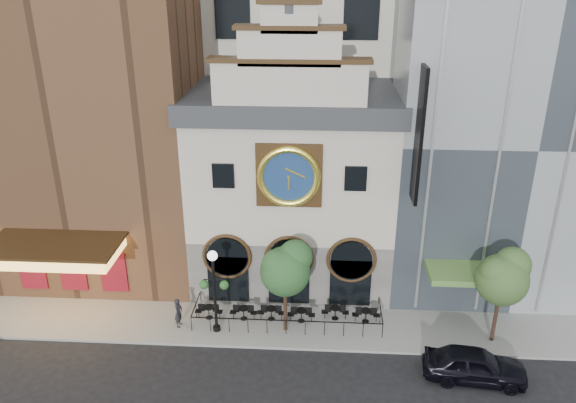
# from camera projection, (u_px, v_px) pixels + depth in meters

# --- Properties ---
(ground) EXTENTS (120.00, 120.00, 0.00)m
(ground) POSITION_uv_depth(u_px,v_px,m) (285.00, 350.00, 30.15)
(ground) COLOR black
(ground) RESTS_ON ground
(sidewalk) EXTENTS (44.00, 5.00, 0.15)m
(sidewalk) POSITION_uv_depth(u_px,v_px,m) (287.00, 321.00, 32.41)
(sidewalk) COLOR gray
(sidewalk) RESTS_ON ground
(clock_building) EXTENTS (12.60, 8.78, 18.65)m
(clock_building) POSITION_uv_depth(u_px,v_px,m) (293.00, 182.00, 34.68)
(clock_building) COLOR #605E5B
(clock_building) RESTS_ON ground
(theater_building) EXTENTS (14.00, 15.60, 25.00)m
(theater_building) POSITION_uv_depth(u_px,v_px,m) (87.00, 76.00, 35.01)
(theater_building) COLOR brown
(theater_building) RESTS_ON ground
(retail_building) EXTENTS (14.00, 14.40, 20.00)m
(retail_building) POSITION_uv_depth(u_px,v_px,m) (505.00, 121.00, 34.59)
(retail_building) COLOR gray
(retail_building) RESTS_ON ground
(cafe_railing) EXTENTS (10.60, 2.60, 0.90)m
(cafe_railing) POSITION_uv_depth(u_px,v_px,m) (287.00, 314.00, 32.21)
(cafe_railing) COLOR black
(cafe_railing) RESTS_ON sidewalk
(bistro_0) EXTENTS (1.58, 0.68, 0.90)m
(bistro_0) POSITION_uv_depth(u_px,v_px,m) (209.00, 311.00, 32.42)
(bistro_0) COLOR black
(bistro_0) RESTS_ON sidewalk
(bistro_1) EXTENTS (1.58, 0.68, 0.90)m
(bistro_1) POSITION_uv_depth(u_px,v_px,m) (244.00, 312.00, 32.33)
(bistro_1) COLOR black
(bistro_1) RESTS_ON sidewalk
(bistro_2) EXTENTS (1.58, 0.68, 0.90)m
(bistro_2) POSITION_uv_depth(u_px,v_px,m) (271.00, 313.00, 32.30)
(bistro_2) COLOR black
(bistro_2) RESTS_ON sidewalk
(bistro_3) EXTENTS (1.58, 0.68, 0.90)m
(bistro_3) POSITION_uv_depth(u_px,v_px,m) (301.00, 314.00, 32.12)
(bistro_3) COLOR black
(bistro_3) RESTS_ON sidewalk
(bistro_4) EXTENTS (1.58, 0.68, 0.90)m
(bistro_4) POSITION_uv_depth(u_px,v_px,m) (335.00, 312.00, 32.35)
(bistro_4) COLOR black
(bistro_4) RESTS_ON sidewalk
(bistro_5) EXTENTS (1.58, 0.68, 0.90)m
(bistro_5) POSITION_uv_depth(u_px,v_px,m) (366.00, 315.00, 32.09)
(bistro_5) COLOR black
(bistro_5) RESTS_ON sidewalk
(car_right) EXTENTS (5.19, 2.53, 1.71)m
(car_right) POSITION_uv_depth(u_px,v_px,m) (475.00, 365.00, 27.75)
(car_right) COLOR black
(car_right) RESTS_ON ground
(pedestrian) EXTENTS (0.49, 0.69, 1.77)m
(pedestrian) POSITION_uv_depth(u_px,v_px,m) (179.00, 313.00, 31.56)
(pedestrian) COLOR black
(pedestrian) RESTS_ON sidewalk
(lamppost) EXTENTS (1.61, 0.55, 5.03)m
(lamppost) POSITION_uv_depth(u_px,v_px,m) (214.00, 283.00, 30.29)
(lamppost) COLOR black
(lamppost) RESTS_ON sidewalk
(tree_left) EXTENTS (2.82, 2.72, 5.43)m
(tree_left) POSITION_uv_depth(u_px,v_px,m) (286.00, 267.00, 30.04)
(tree_left) COLOR #382619
(tree_left) RESTS_ON sidewalk
(tree_right) EXTENTS (2.85, 2.75, 5.49)m
(tree_right) POSITION_uv_depth(u_px,v_px,m) (503.00, 276.00, 29.17)
(tree_right) COLOR #382619
(tree_right) RESTS_ON sidewalk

